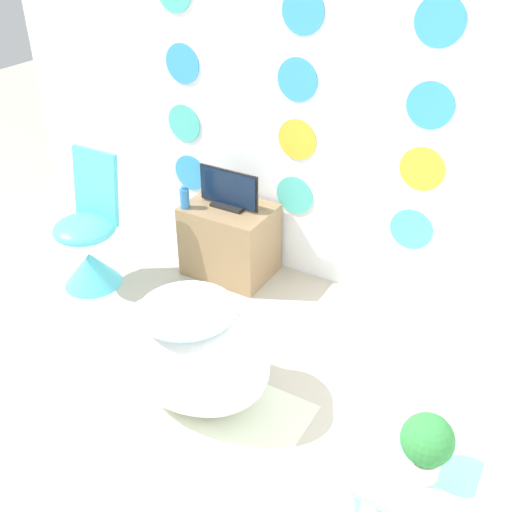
# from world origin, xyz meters

# --- Properties ---
(ground_plane) EXTENTS (12.00, 12.00, 0.00)m
(ground_plane) POSITION_xyz_m (0.00, 0.00, 0.00)
(ground_plane) COLOR #BCB29E
(wall_back_dotted) EXTENTS (4.46, 0.05, 2.60)m
(wall_back_dotted) POSITION_xyz_m (0.00, 2.20, 1.30)
(wall_back_dotted) COLOR white
(wall_back_dotted) RESTS_ON ground_plane
(rug) EXTENTS (1.27, 0.82, 0.01)m
(rug) POSITION_xyz_m (0.11, 0.69, 0.00)
(rug) COLOR silver
(rug) RESTS_ON ground_plane
(bathtub) EXTENTS (0.86, 0.58, 0.59)m
(bathtub) POSITION_xyz_m (0.13, 0.83, 0.30)
(bathtub) COLOR white
(bathtub) RESTS_ON ground_plane
(chair) EXTENTS (0.40, 0.40, 0.89)m
(chair) POSITION_xyz_m (-1.06, 1.36, 0.28)
(chair) COLOR #4CC6DB
(chair) RESTS_ON ground_plane
(tv_cabinet) EXTENTS (0.57, 0.42, 0.50)m
(tv_cabinet) POSITION_xyz_m (-0.33, 1.94, 0.25)
(tv_cabinet) COLOR #8E704C
(tv_cabinet) RESTS_ON ground_plane
(tv) EXTENTS (0.43, 0.12, 0.26)m
(tv) POSITION_xyz_m (-0.33, 1.94, 0.62)
(tv) COLOR black
(tv) RESTS_ON tv_cabinet
(vase) EXTENTS (0.06, 0.06, 0.15)m
(vase) POSITION_xyz_m (-0.57, 1.78, 0.57)
(vase) COLOR #2D72B7
(vase) RESTS_ON tv_cabinet
(side_table) EXTENTS (0.38, 0.38, 0.55)m
(side_table) POSITION_xyz_m (1.38, 0.49, 0.44)
(side_table) COLOR #99E0D8
(side_table) RESTS_ON ground_plane
(potted_plant_left) EXTENTS (0.18, 0.18, 0.26)m
(potted_plant_left) POSITION_xyz_m (1.38, 0.49, 0.70)
(potted_plant_left) COLOR beige
(potted_plant_left) RESTS_ON side_table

